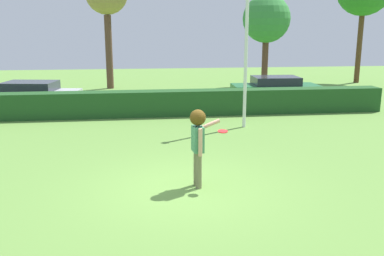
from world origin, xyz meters
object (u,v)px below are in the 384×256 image
birch_tree (266,20)px  parked_car_silver (31,94)px  lamppost (246,41)px  person (198,137)px  frisbee (223,131)px  parked_car_green (275,88)px

birch_tree → parked_car_silver: bearing=-154.2°
lamppost → birch_tree: (4.00, 10.74, 0.97)m
person → lamppost: 6.64m
person → lamppost: bearing=66.3°
lamppost → parked_car_silver: lamppost is taller
parked_car_silver → birch_tree: 14.40m
frisbee → parked_car_green: (4.90, 11.10, -0.62)m
person → lamppost: (2.55, 5.82, 1.94)m
person → parked_car_silver: bearing=120.0°
parked_car_silver → parked_car_green: 11.50m
person → parked_car_silver: person is taller
person → frisbee: 0.57m
parked_car_silver → birch_tree: birch_tree is taller
frisbee → lamppost: lamppost is taller
person → lamppost: size_ratio=0.32×
birch_tree → frisbee: bearing=-109.9°
birch_tree → lamppost: bearing=-110.4°
frisbee → lamppost: 6.48m
frisbee → birch_tree: 17.90m
parked_car_silver → birch_tree: (12.59, 6.10, 3.39)m
parked_car_silver → lamppost: bearing=-28.4°
person → parked_car_silver: size_ratio=0.41×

